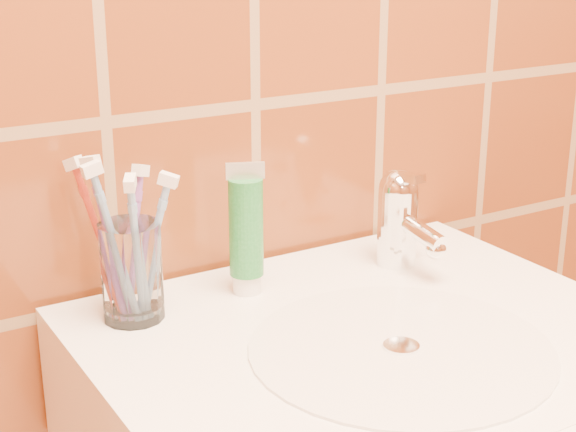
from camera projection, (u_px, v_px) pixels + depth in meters
glass_tumbler at (131, 272)px, 0.91m from camera, size 0.07×0.07×0.11m
toothpaste_tube at (246, 233)px, 0.97m from camera, size 0.04×0.04×0.15m
faucet at (400, 215)px, 1.05m from camera, size 0.05×0.11×0.12m
toothbrush_0 at (116, 245)px, 0.88m from camera, size 0.07×0.06×0.19m
toothbrush_1 at (152, 246)px, 0.91m from camera, size 0.11×0.10×0.17m
toothbrush_2 at (101, 240)px, 0.91m from camera, size 0.11×0.15×0.19m
toothbrush_3 at (134, 241)px, 0.93m from camera, size 0.11×0.10×0.17m
toothbrush_4 at (110, 241)px, 0.90m from camera, size 0.09×0.10×0.19m
toothbrush_5 at (136, 251)px, 0.89m from camera, size 0.08×0.10×0.18m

